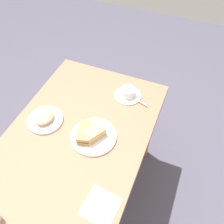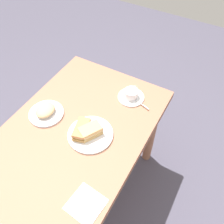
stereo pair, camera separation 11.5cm
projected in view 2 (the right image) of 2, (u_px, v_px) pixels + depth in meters
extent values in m
plane|color=#4B4757|center=(78.00, 199.00, 1.89)|extent=(6.00, 6.00, 0.00)
cube|color=#9D654B|center=(63.00, 148.00, 1.32)|extent=(1.34, 0.76, 0.05)
cylinder|color=#A66C51|center=(151.00, 133.00, 1.85)|extent=(0.07, 0.07, 0.71)
cylinder|color=#A66C51|center=(83.00, 103.00, 2.05)|extent=(0.07, 0.07, 0.71)
cylinder|color=white|center=(90.00, 134.00, 1.34)|extent=(0.25, 0.25, 0.01)
cube|color=tan|center=(91.00, 133.00, 1.33)|extent=(0.14, 0.12, 0.02)
cube|color=#D7C081|center=(90.00, 131.00, 1.32)|extent=(0.13, 0.11, 0.01)
cube|color=tan|center=(90.00, 129.00, 1.30)|extent=(0.14, 0.12, 0.02)
cube|color=#B28347|center=(82.00, 131.00, 1.34)|extent=(0.15, 0.10, 0.02)
cube|color=olive|center=(82.00, 129.00, 1.33)|extent=(0.14, 0.09, 0.01)
cube|color=#BA7D4D|center=(81.00, 128.00, 1.32)|extent=(0.15, 0.10, 0.02)
cylinder|color=white|center=(131.00, 97.00, 1.53)|extent=(0.16, 0.16, 0.01)
cylinder|color=white|center=(131.00, 94.00, 1.50)|extent=(0.09, 0.09, 0.05)
cylinder|color=#AE7850|center=(132.00, 91.00, 1.49)|extent=(0.08, 0.08, 0.01)
torus|color=white|center=(134.00, 89.00, 1.53)|extent=(0.04, 0.01, 0.04)
cube|color=silver|center=(144.00, 106.00, 1.47)|extent=(0.03, 0.07, 0.00)
ellipsoid|color=silver|center=(138.00, 101.00, 1.49)|extent=(0.02, 0.03, 0.01)
cylinder|color=white|center=(46.00, 114.00, 1.44)|extent=(0.20, 0.20, 0.01)
ellipsoid|color=tan|center=(45.00, 110.00, 1.42)|extent=(0.12, 0.10, 0.04)
cube|color=white|center=(86.00, 204.00, 1.11)|extent=(0.16, 0.16, 0.00)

